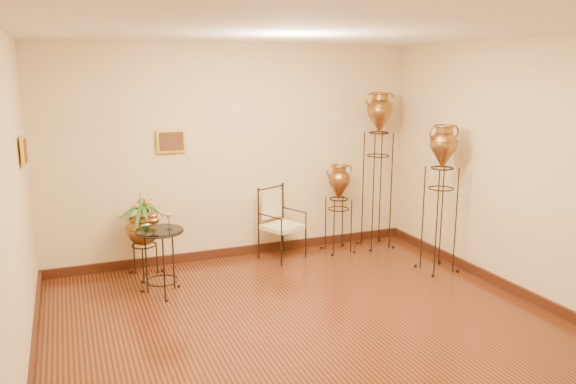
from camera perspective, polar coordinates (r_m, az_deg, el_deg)
name	(u,v)px	position (r m, az deg, el deg)	size (l,w,h in m)	color
ground	(314,333)	(5.56, 2.68, -14.08)	(5.00, 5.00, 0.00)	#5F2F16
room_shell	(315,154)	(5.04, 2.78, 3.88)	(5.02, 5.02, 2.81)	#CFB885
amphora_tall	(378,169)	(7.91, 9.09, 2.35)	(0.57, 0.57, 2.20)	black
amphora_mid	(440,198)	(7.13, 15.23, -0.55)	(0.44, 0.44, 1.85)	black
amphora_short	(339,208)	(7.73, 5.16, -1.61)	(0.48, 0.48, 1.24)	black
planter_urn	(143,226)	(6.97, -14.53, -3.34)	(0.63, 0.63, 1.14)	black
armchair	(282,224)	(7.43, -0.59, -3.24)	(0.69, 0.67, 0.95)	black
side_table	(161,261)	(6.45, -12.78, -6.81)	(0.64, 0.64, 0.95)	black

